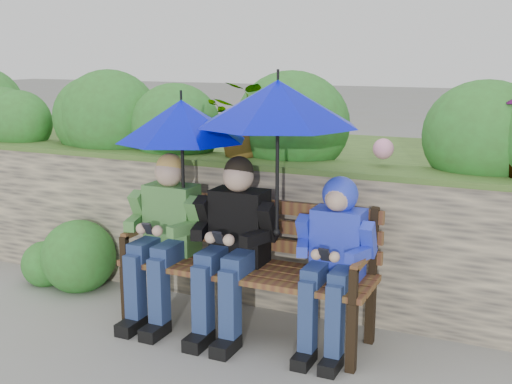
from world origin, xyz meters
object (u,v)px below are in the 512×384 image
at_px(park_bench, 250,257).
at_px(umbrella_right, 278,103).
at_px(boy_right, 334,250).
at_px(boy_middle, 233,239).
at_px(umbrella_left, 182,121).
at_px(boy_left, 164,230).

distance_m(park_bench, umbrella_right, 1.02).
bearing_deg(boy_right, boy_middle, -178.24).
height_order(park_bench, boy_middle, boy_middle).
xyz_separation_m(boy_middle, umbrella_left, (-0.39, 0.05, 0.72)).
xyz_separation_m(park_bench, umbrella_left, (-0.47, -0.03, 0.86)).
xyz_separation_m(boy_middle, boy_right, (0.66, 0.02, 0.01)).
relative_size(boy_middle, boy_right, 1.08).
relative_size(park_bench, umbrella_right, 1.65).
bearing_deg(boy_middle, boy_left, 179.83).
bearing_deg(park_bench, boy_left, -172.47).
bearing_deg(boy_left, park_bench, 7.53).
bearing_deg(umbrella_left, boy_left, -157.46).
distance_m(park_bench, boy_left, 0.61).
bearing_deg(boy_right, umbrella_left, 178.21).
bearing_deg(umbrella_left, park_bench, 3.26).
bearing_deg(umbrella_right, boy_right, 3.00).
xyz_separation_m(boy_left, umbrella_left, (0.12, 0.05, 0.73)).
height_order(boy_left, umbrella_left, umbrella_left).
relative_size(umbrella_left, umbrella_right, 0.88).
relative_size(boy_right, umbrella_right, 1.06).
relative_size(boy_middle, umbrella_right, 1.14).
height_order(park_bench, boy_right, boy_right).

